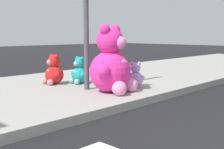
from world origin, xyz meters
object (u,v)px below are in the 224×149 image
object	(u,v)px
plush_pink_large	(112,65)
plush_teal	(79,73)
sign_pole	(86,8)
plush_lavender	(135,77)
plush_red	(54,72)

from	to	relation	value
plush_pink_large	plush_teal	size ratio (longest dim) A/B	2.11
sign_pole	plush_lavender	bearing A→B (deg)	-30.81
sign_pole	plush_lavender	world-z (taller)	sign_pole
plush_teal	plush_lavender	xyz separation A→B (m)	(0.55, -1.26, -0.03)
plush_pink_large	plush_lavender	bearing A→B (deg)	2.64
sign_pole	plush_pink_large	distance (m)	1.31
plush_pink_large	plush_teal	xyz separation A→B (m)	(0.23, 1.29, -0.28)
plush_red	plush_pink_large	bearing A→B (deg)	-81.81
sign_pole	plush_teal	size ratio (longest dim) A/B	4.99
sign_pole	plush_lavender	distance (m)	1.83
plush_pink_large	plush_lavender	distance (m)	0.84
plush_pink_large	plush_lavender	world-z (taller)	plush_pink_large
plush_pink_large	plush_teal	distance (m)	1.34
plush_teal	plush_lavender	world-z (taller)	plush_teal
plush_lavender	plush_red	world-z (taller)	plush_red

